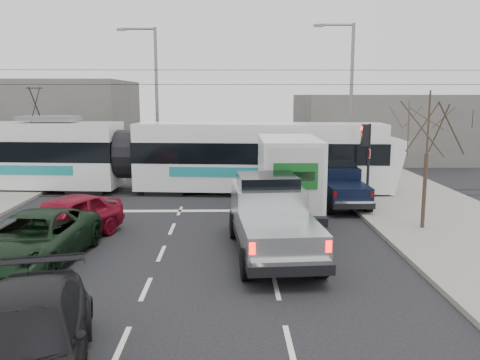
{
  "coord_description": "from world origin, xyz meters",
  "views": [
    {
      "loc": [
        0.52,
        -15.58,
        4.98
      ],
      "look_at": [
        0.87,
        3.38,
        1.8
      ],
      "focal_mm": 38.0,
      "sensor_mm": 36.0,
      "label": 1
    }
  ],
  "objects_px": {
    "box_truck": "(287,177)",
    "green_car": "(33,240)",
    "silver_pickup": "(271,216)",
    "traffic_signal": "(366,147)",
    "tram": "(127,156)",
    "dark_car": "(23,343)",
    "red_car": "(64,219)",
    "street_lamp_near": "(348,93)",
    "bare_tree": "(428,129)",
    "street_lamp_far": "(154,93)",
    "navy_pickup": "(340,184)"
  },
  "relations": [
    {
      "from": "box_truck",
      "to": "green_car",
      "type": "height_order",
      "value": "box_truck"
    },
    {
      "from": "silver_pickup",
      "to": "green_car",
      "type": "bearing_deg",
      "value": -174.58
    },
    {
      "from": "traffic_signal",
      "to": "box_truck",
      "type": "bearing_deg",
      "value": -157.05
    },
    {
      "from": "tram",
      "to": "dark_car",
      "type": "bearing_deg",
      "value": -79.49
    },
    {
      "from": "red_car",
      "to": "green_car",
      "type": "bearing_deg",
      "value": -70.64
    },
    {
      "from": "street_lamp_near",
      "to": "red_car",
      "type": "height_order",
      "value": "street_lamp_near"
    },
    {
      "from": "tram",
      "to": "silver_pickup",
      "type": "height_order",
      "value": "tram"
    },
    {
      "from": "traffic_signal",
      "to": "silver_pickup",
      "type": "height_order",
      "value": "traffic_signal"
    },
    {
      "from": "tram",
      "to": "silver_pickup",
      "type": "bearing_deg",
      "value": -52.63
    },
    {
      "from": "bare_tree",
      "to": "green_car",
      "type": "height_order",
      "value": "bare_tree"
    },
    {
      "from": "street_lamp_far",
      "to": "tram",
      "type": "height_order",
      "value": "street_lamp_far"
    },
    {
      "from": "street_lamp_near",
      "to": "green_car",
      "type": "xyz_separation_m",
      "value": [
        -12.64,
        -15.02,
        -4.34
      ]
    },
    {
      "from": "bare_tree",
      "to": "dark_car",
      "type": "distance_m",
      "value": 14.86
    },
    {
      "from": "street_lamp_far",
      "to": "green_car",
      "type": "relative_size",
      "value": 1.62
    },
    {
      "from": "navy_pickup",
      "to": "green_car",
      "type": "height_order",
      "value": "navy_pickup"
    },
    {
      "from": "green_car",
      "to": "tram",
      "type": "bearing_deg",
      "value": 91.76
    },
    {
      "from": "bare_tree",
      "to": "traffic_signal",
      "type": "relative_size",
      "value": 1.39
    },
    {
      "from": "tram",
      "to": "bare_tree",
      "type": "bearing_deg",
      "value": -28.16
    },
    {
      "from": "dark_car",
      "to": "box_truck",
      "type": "bearing_deg",
      "value": 51.77
    },
    {
      "from": "green_car",
      "to": "navy_pickup",
      "type": "bearing_deg",
      "value": 40.91
    },
    {
      "from": "box_truck",
      "to": "red_car",
      "type": "bearing_deg",
      "value": -154.8
    },
    {
      "from": "street_lamp_far",
      "to": "dark_car",
      "type": "xyz_separation_m",
      "value": [
        1.12,
        -23.41,
        -4.33
      ]
    },
    {
      "from": "bare_tree",
      "to": "dark_car",
      "type": "xyz_separation_m",
      "value": [
        -10.66,
        -9.91,
        -3.01
      ]
    },
    {
      "from": "street_lamp_far",
      "to": "silver_pickup",
      "type": "xyz_separation_m",
      "value": [
        5.97,
        -15.82,
        -3.94
      ]
    },
    {
      "from": "bare_tree",
      "to": "navy_pickup",
      "type": "xyz_separation_m",
      "value": [
        -2.1,
        4.57,
        -2.81
      ]
    },
    {
      "from": "tram",
      "to": "navy_pickup",
      "type": "relative_size",
      "value": 5.5
    },
    {
      "from": "street_lamp_far",
      "to": "box_truck",
      "type": "distance_m",
      "value": 13.54
    },
    {
      "from": "dark_car",
      "to": "street_lamp_near",
      "type": "bearing_deg",
      "value": 51.46
    },
    {
      "from": "bare_tree",
      "to": "street_lamp_near",
      "type": "distance_m",
      "value": 11.58
    },
    {
      "from": "traffic_signal",
      "to": "tram",
      "type": "height_order",
      "value": "tram"
    },
    {
      "from": "street_lamp_far",
      "to": "navy_pickup",
      "type": "xyz_separation_m",
      "value": [
        9.68,
        -8.93,
        -4.13
      ]
    },
    {
      "from": "bare_tree",
      "to": "navy_pickup",
      "type": "relative_size",
      "value": 1.05
    },
    {
      "from": "silver_pickup",
      "to": "box_truck",
      "type": "bearing_deg",
      "value": 73.35
    },
    {
      "from": "bare_tree",
      "to": "street_lamp_far",
      "type": "relative_size",
      "value": 0.56
    },
    {
      "from": "navy_pickup",
      "to": "dark_car",
      "type": "height_order",
      "value": "navy_pickup"
    },
    {
      "from": "traffic_signal",
      "to": "street_lamp_far",
      "type": "xyz_separation_m",
      "value": [
        -10.66,
        9.5,
        2.37
      ]
    },
    {
      "from": "tram",
      "to": "box_truck",
      "type": "bearing_deg",
      "value": -31.28
    },
    {
      "from": "red_car",
      "to": "dark_car",
      "type": "height_order",
      "value": "red_car"
    },
    {
      "from": "street_lamp_near",
      "to": "street_lamp_far",
      "type": "distance_m",
      "value": 11.67
    },
    {
      "from": "box_truck",
      "to": "navy_pickup",
      "type": "height_order",
      "value": "box_truck"
    },
    {
      "from": "dark_car",
      "to": "street_lamp_far",
      "type": "bearing_deg",
      "value": 80.07
    },
    {
      "from": "tram",
      "to": "traffic_signal",
      "type": "bearing_deg",
      "value": -15.01
    },
    {
      "from": "street_lamp_far",
      "to": "green_car",
      "type": "height_order",
      "value": "street_lamp_far"
    },
    {
      "from": "bare_tree",
      "to": "tram",
      "type": "bearing_deg",
      "value": 146.99
    },
    {
      "from": "street_lamp_far",
      "to": "box_truck",
      "type": "height_order",
      "value": "street_lamp_far"
    },
    {
      "from": "navy_pickup",
      "to": "bare_tree",
      "type": "bearing_deg",
      "value": -66.03
    },
    {
      "from": "navy_pickup",
      "to": "red_car",
      "type": "relative_size",
      "value": 1.0
    },
    {
      "from": "box_truck",
      "to": "dark_car",
      "type": "xyz_separation_m",
      "value": [
        -5.91,
        -12.37,
        -0.85
      ]
    },
    {
      "from": "navy_pickup",
      "to": "street_lamp_near",
      "type": "bearing_deg",
      "value": 74.55
    },
    {
      "from": "street_lamp_near",
      "to": "red_car",
      "type": "xyz_separation_m",
      "value": [
        -12.46,
        -12.7,
        -4.3
      ]
    }
  ]
}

